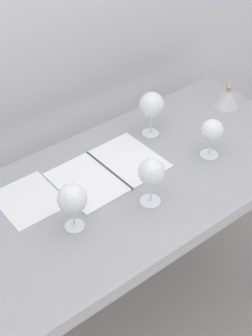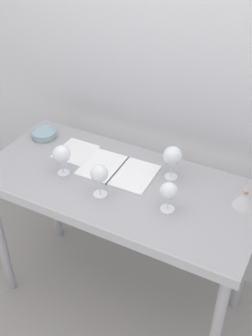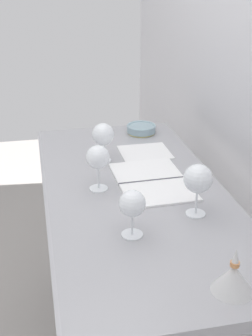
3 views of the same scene
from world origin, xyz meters
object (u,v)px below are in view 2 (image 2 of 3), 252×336
wine_glass_near_center (99,174)px  decanter_funnel (244,199)px  wine_glass_near_left (62,155)px  wine_glass_near_right (169,192)px  wine_glass_far_right (173,157)px  tasting_sheet_upper (76,151)px  tasting_bowl (44,134)px  open_notebook (118,170)px

wine_glass_near_center → decanter_funnel: size_ratio=1.36×
wine_glass_near_left → wine_glass_near_right: bearing=-0.7°
wine_glass_far_right → tasting_sheet_upper: 0.56m
wine_glass_near_right → tasting_sheet_upper: size_ratio=0.71×
tasting_sheet_upper → decanter_funnel: bearing=-0.8°
tasting_bowl → decanter_funnel: decanter_funnel is taller
wine_glass_far_right → wine_glass_near_left: bearing=-155.7°
wine_glass_near_left → tasting_bowl: bearing=141.5°
wine_glass_near_center → tasting_sheet_upper: bearing=140.5°
wine_glass_near_right → tasting_sheet_upper: (-0.63, 0.20, -0.10)m
wine_glass_far_right → tasting_bowl: size_ratio=1.25×
wine_glass_near_left → wine_glass_far_right: bearing=24.3°
tasting_bowl → decanter_funnel: size_ratio=1.14×
tasting_sheet_upper → decanter_funnel: decanter_funnel is taller
wine_glass_near_right → wine_glass_near_left: bearing=179.3°
wine_glass_near_right → open_notebook: 0.38m
tasting_bowl → wine_glass_near_left: bearing=-38.5°
wine_glass_near_right → tasting_bowl: size_ratio=1.06×
wine_glass_near_right → tasting_sheet_upper: bearing=162.6°
wine_glass_near_center → wine_glass_near_left: 0.26m
wine_glass_near_right → wine_glass_far_right: wine_glass_far_right is taller
open_notebook → tasting_bowl: 0.54m
open_notebook → wine_glass_far_right: bearing=15.6°
wine_glass_far_right → wine_glass_near_left: size_ratio=1.09×
open_notebook → decanter_funnel: 0.64m
wine_glass_near_center → tasting_bowl: wine_glass_near_center is taller
tasting_sheet_upper → wine_glass_near_center: bearing=-39.9°
wine_glass_near_right → tasting_sheet_upper: 0.67m
wine_glass_far_right → open_notebook: wine_glass_far_right is taller
tasting_sheet_upper → wine_glass_far_right: bearing=3.2°
wine_glass_near_right → wine_glass_far_right: size_ratio=0.85×
tasting_bowl → decanter_funnel: 1.17m
wine_glass_near_center → wine_glass_near_right: size_ratio=1.13×
wine_glass_near_center → wine_glass_near_left: (-0.25, 0.06, -0.01)m
wine_glass_far_right → tasting_sheet_upper: bearing=-176.4°
wine_glass_near_right → tasting_sheet_upper: wine_glass_near_right is taller
tasting_sheet_upper → wine_glass_near_right: bearing=-17.9°
decanter_funnel → wine_glass_near_left: bearing=-168.1°
decanter_funnel → wine_glass_near_right: bearing=-147.4°
wine_glass_near_left → tasting_sheet_upper: (-0.05, 0.19, -0.11)m
wine_glass_far_right → tasting_bowl: bearing=179.5°
wine_glass_near_center → tasting_bowl: (-0.54, 0.29, -0.10)m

